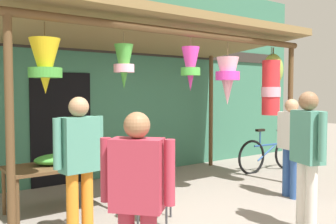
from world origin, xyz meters
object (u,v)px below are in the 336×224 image
object	(u,v)px
vendor_in_orange	(137,193)
customer_foreground	(291,140)
parked_bicycle	(270,154)
folding_chair	(149,182)
display_table	(58,169)
flower_heap_on_table	(57,159)
shopper_by_bananas	(79,158)
wicker_basket_by_table	(138,198)
passerby_at_right	(307,149)

from	to	relation	value
vendor_in_orange	customer_foreground	world-z (taller)	customer_foreground
parked_bicycle	customer_foreground	xyz separation A→B (m)	(-1.34, -1.47, 0.56)
parked_bicycle	folding_chair	bearing A→B (deg)	-164.36
display_table	parked_bicycle	size ratio (longest dim) A/B	0.78
customer_foreground	flower_heap_on_table	bearing A→B (deg)	154.94
display_table	shopper_by_bananas	size ratio (longest dim) A/B	0.85
vendor_in_orange	customer_foreground	size ratio (longest dim) A/B	0.98
wicker_basket_by_table	shopper_by_bananas	distance (m)	1.74
wicker_basket_by_table	parked_bicycle	size ratio (longest dim) A/B	0.30
parked_bicycle	shopper_by_bananas	bearing A→B (deg)	-165.86
flower_heap_on_table	shopper_by_bananas	world-z (taller)	shopper_by_bananas
display_table	wicker_basket_by_table	size ratio (longest dim) A/B	2.63
flower_heap_on_table	vendor_in_orange	world-z (taller)	vendor_in_orange
folding_chair	parked_bicycle	world-z (taller)	parked_bicycle
display_table	parked_bicycle	world-z (taller)	parked_bicycle
vendor_in_orange	folding_chair	bearing A→B (deg)	53.77
folding_chair	shopper_by_bananas	bearing A→B (deg)	-171.61
display_table	shopper_by_bananas	world-z (taller)	shopper_by_bananas
display_table	customer_foreground	size ratio (longest dim) A/B	0.88
wicker_basket_by_table	parked_bicycle	bearing A→B (deg)	6.00
customer_foreground	passerby_at_right	size ratio (longest dim) A/B	0.93
vendor_in_orange	passerby_at_right	bearing A→B (deg)	2.75
folding_chair	customer_foreground	distance (m)	2.45
display_table	shopper_by_bananas	bearing A→B (deg)	-99.31
wicker_basket_by_table	customer_foreground	bearing A→B (deg)	-27.56
display_table	folding_chair	distance (m)	1.31
flower_heap_on_table	customer_foreground	world-z (taller)	customer_foreground
folding_chair	customer_foreground	bearing A→B (deg)	-10.10
passerby_at_right	parked_bicycle	bearing A→B (deg)	45.45
parked_bicycle	vendor_in_orange	xyz separation A→B (m)	(-4.85, -2.57, 0.53)
folding_chair	parked_bicycle	distance (m)	3.87
folding_chair	parked_bicycle	xyz separation A→B (m)	(3.73, 1.04, -0.16)
parked_bicycle	shopper_by_bananas	xyz separation A→B (m)	(-4.73, -1.19, 0.60)
customer_foreground	vendor_in_orange	bearing A→B (deg)	-162.52
flower_heap_on_table	display_table	bearing A→B (deg)	-85.27
shopper_by_bananas	display_table	bearing A→B (deg)	80.69
wicker_basket_by_table	customer_foreground	xyz separation A→B (m)	(2.12, -1.10, 0.81)
parked_bicycle	customer_foreground	size ratio (longest dim) A/B	1.13
passerby_at_right	customer_foreground	bearing A→B (deg)	42.59
customer_foreground	passerby_at_right	world-z (taller)	passerby_at_right
flower_heap_on_table	folding_chair	xyz separation A→B (m)	(0.81, -1.07, -0.23)
shopper_by_bananas	passerby_at_right	size ratio (longest dim) A/B	0.97
passerby_at_right	wicker_basket_by_table	bearing A→B (deg)	116.50
parked_bicycle	flower_heap_on_table	bearing A→B (deg)	179.68
display_table	wicker_basket_by_table	bearing A→B (deg)	-17.82
shopper_by_bananas	wicker_basket_by_table	bearing A→B (deg)	33.15
display_table	shopper_by_bananas	distance (m)	1.24
folding_chair	customer_foreground	size ratio (longest dim) A/B	0.54
wicker_basket_by_table	customer_foreground	world-z (taller)	customer_foreground
folding_chair	vendor_in_orange	bearing A→B (deg)	-126.23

